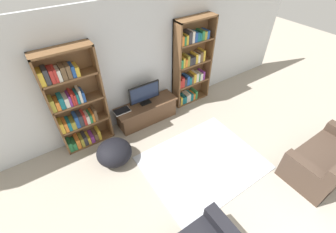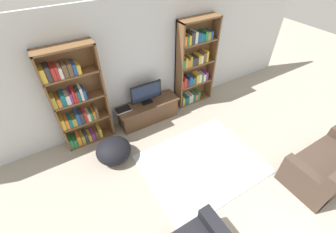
{
  "view_description": "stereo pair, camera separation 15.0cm",
  "coord_description": "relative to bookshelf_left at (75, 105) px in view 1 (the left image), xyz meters",
  "views": [
    {
      "loc": [
        -1.81,
        0.4,
        3.53
      ],
      "look_at": [
        -0.01,
        3.1,
        0.7
      ],
      "focal_mm": 24.0,
      "sensor_mm": 36.0,
      "label": 1
    },
    {
      "loc": [
        -1.69,
        0.32,
        3.53
      ],
      "look_at": [
        -0.01,
        3.1,
        0.7
      ],
      "focal_mm": 24.0,
      "sensor_mm": 36.0,
      "label": 2
    }
  ],
  "objects": [
    {
      "name": "wall_back",
      "position": [
        1.42,
        0.17,
        0.32
      ],
      "size": [
        8.8,
        0.06,
        2.6
      ],
      "color": "silver",
      "rests_on": "ground_plane"
    },
    {
      "name": "bookshelf_left",
      "position": [
        0.0,
        0.0,
        0.0
      ],
      "size": [
        0.96,
        0.3,
        2.07
      ],
      "color": "brown",
      "rests_on": "ground_plane"
    },
    {
      "name": "bookshelf_right",
      "position": [
        2.69,
        -0.0,
        0.02
      ],
      "size": [
        0.96,
        0.3,
        2.07
      ],
      "color": "brown",
      "rests_on": "ground_plane"
    },
    {
      "name": "tv_stand",
      "position": [
        1.39,
        -0.12,
        -0.74
      ],
      "size": [
        1.41,
        0.46,
        0.48
      ],
      "color": "brown",
      "rests_on": "ground_plane"
    },
    {
      "name": "television",
      "position": [
        1.39,
        -0.08,
        -0.25
      ],
      "size": [
        0.72,
        0.16,
        0.48
      ],
      "color": "black",
      "rests_on": "tv_stand"
    },
    {
      "name": "laptop",
      "position": [
        0.83,
        -0.06,
        -0.5
      ],
      "size": [
        0.34,
        0.22,
        0.03
      ],
      "color": "silver",
      "rests_on": "tv_stand"
    },
    {
      "name": "area_rug",
      "position": [
        1.66,
        -1.8,
        -0.98
      ],
      "size": [
        2.16,
        1.72,
        0.02
      ],
      "color": "#B2B7C1",
      "rests_on": "ground_plane"
    },
    {
      "name": "couch_right_sofa",
      "position": [
        3.37,
        -3.17,
        -0.7
      ],
      "size": [
        1.52,
        0.81,
        0.81
      ],
      "color": "#423328",
      "rests_on": "ground_plane"
    },
    {
      "name": "beanbag_ottoman",
      "position": [
        0.3,
        -0.79,
        -0.77
      ],
      "size": [
        0.67,
        0.67,
        0.44
      ],
      "primitive_type": "ellipsoid",
      "color": "black",
      "rests_on": "ground_plane"
    }
  ]
}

